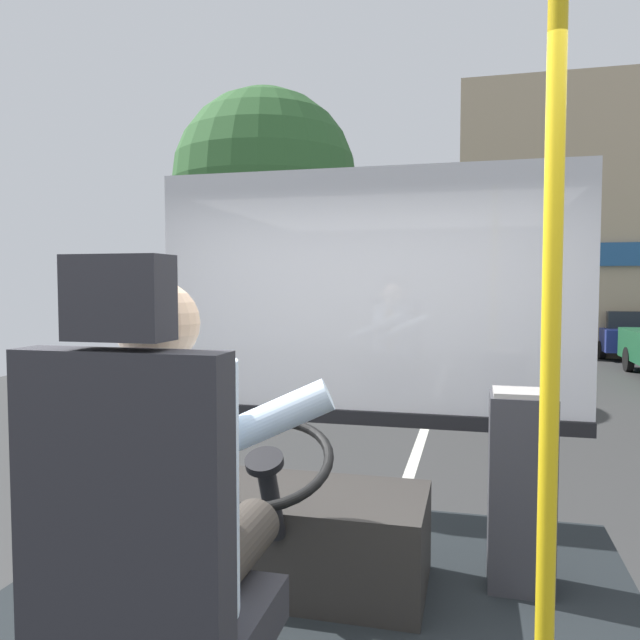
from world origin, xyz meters
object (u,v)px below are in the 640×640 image
at_px(handrail_pole, 550,378).
at_px(parked_car_white, 586,316).
at_px(bus_driver, 169,487).
at_px(steering_console, 296,533).
at_px(driver_seat, 149,587).
at_px(parked_car_blue, 627,332).
at_px(fare_box, 521,490).

relative_size(handrail_pole, parked_car_white, 0.54).
bearing_deg(handrail_pole, bus_driver, -171.36).
height_order(steering_console, handrail_pole, handrail_pole).
bearing_deg(driver_seat, handrail_pole, 14.91).
distance_m(driver_seat, steering_console, 1.27).
distance_m(driver_seat, handrail_pole, 1.05).
bearing_deg(parked_car_blue, bus_driver, -105.84).
xyz_separation_m(handrail_pole, parked_car_white, (3.99, 23.68, -0.99)).
height_order(parked_car_blue, parked_car_white, parked_car_white).
bearing_deg(driver_seat, bus_driver, 90.00).
bearing_deg(steering_console, parked_car_blue, 73.11).
height_order(bus_driver, parked_car_blue, bus_driver).
bearing_deg(parked_car_blue, parked_car_white, 89.47).
bearing_deg(fare_box, bus_driver, -125.10).
bearing_deg(bus_driver, parked_car_blue, 74.16).
distance_m(bus_driver, parked_car_white, 24.33).
bearing_deg(handrail_pole, driver_seat, -165.09).
height_order(driver_seat, fare_box, driver_seat).
bearing_deg(parked_car_blue, fare_box, -103.95).
distance_m(parked_car_blue, parked_car_white, 6.81).
relative_size(steering_console, fare_box, 1.31).
height_order(bus_driver, handrail_pole, handrail_pole).
height_order(bus_driver, steering_console, bus_driver).
relative_size(steering_console, parked_car_white, 0.28).
relative_size(bus_driver, steering_console, 0.73).
bearing_deg(fare_box, steering_console, -167.59).
distance_m(bus_driver, steering_console, 1.25).
bearing_deg(driver_seat, parked_car_blue, 74.25).
distance_m(bus_driver, parked_car_blue, 17.70).
height_order(steering_console, fare_box, fare_box).
relative_size(parked_car_blue, parked_car_white, 1.03).
height_order(fare_box, parked_car_white, fare_box).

